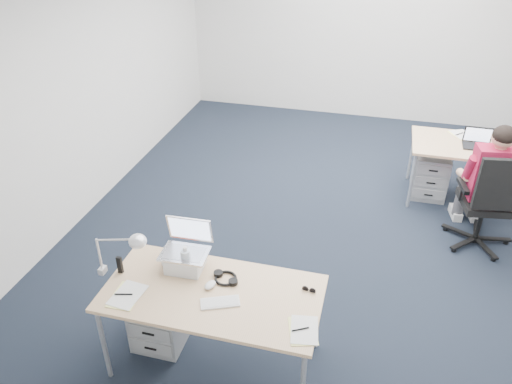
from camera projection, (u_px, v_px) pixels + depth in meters
The scene contains 23 objects.
floor at pixel (347, 234), 5.50m from camera, with size 7.00×7.00×0.00m, color black.
room at pixel (364, 84), 4.62m from camera, with size 6.02×7.02×2.80m.
desk_near at pixel (213, 297), 3.67m from camera, with size 1.60×0.80×0.73m.
desk_far at pixel (483, 150), 5.76m from camera, with size 1.60×0.80×0.73m.
office_chair at pixel (482, 219), 5.19m from camera, with size 0.81×0.81×1.12m.
seated_person at pixel (485, 181), 5.16m from camera, with size 0.46×0.77×1.34m.
drawer_pedestal_near at pixel (162, 311), 4.10m from camera, with size 0.40×0.50×0.55m, color #9DA1A3.
drawer_pedestal_far at pixel (430, 173), 6.12m from camera, with size 0.40×0.50×0.55m, color #9DA1A3.
silver_laptop at pixel (184, 248), 3.78m from camera, with size 0.36×0.28×0.38m, color silver, non-canonical shape.
wireless_keyboard at pixel (220, 302), 3.54m from camera, with size 0.28×0.11×0.01m, color white.
computer_mouse at pixel (210, 285), 3.68m from camera, with size 0.07×0.11×0.04m, color white.
headphones at pixel (226, 278), 3.75m from camera, with size 0.22×0.17×0.04m, color black, non-canonical shape.
can_koozie at pixel (169, 263), 3.84m from camera, with size 0.07×0.07×0.12m, color #12183A.
water_bottle at pixel (186, 260), 3.76m from camera, with size 0.08×0.08×0.24m, color silver.
bear_figurine at pixel (182, 261), 3.83m from camera, with size 0.08×0.06×0.14m, color #327F22, non-canonical shape.
book_stack at pixel (178, 256), 3.92m from camera, with size 0.22×0.17×0.10m, color silver.
cordless_phone at pixel (120, 265), 3.79m from camera, with size 0.04×0.02×0.15m, color black.
papers_left at pixel (126, 296), 3.60m from camera, with size 0.19×0.28×0.01m, color #FDFE93.
papers_right at pixel (303, 331), 3.31m from camera, with size 0.18×0.26×0.01m, color #FDFE93.
sunglasses at pixel (309, 290), 3.64m from camera, with size 0.11×0.05×0.02m, color black, non-canonical shape.
desk_lamp at pixel (114, 253), 3.68m from camera, with size 0.38×0.14×0.43m, color silver, non-canonical shape.
dark_laptop at pixel (479, 138), 5.65m from camera, with size 0.31×0.30×0.22m, color black, non-canonical shape.
far_papers at pixel (461, 135), 6.00m from camera, with size 0.19×0.27×0.01m, color white.
Camera 1 is at (0.17, -4.59, 3.23)m, focal length 35.00 mm.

